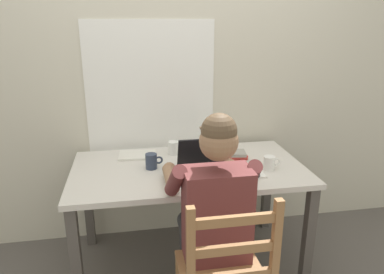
% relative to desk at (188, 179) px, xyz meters
% --- Properties ---
extents(ground_plane, '(8.00, 8.00, 0.00)m').
position_rel_desk_xyz_m(ground_plane, '(0.00, 0.00, -0.65)').
color(ground_plane, '#56514C').
extents(back_wall, '(6.00, 0.08, 2.60)m').
position_rel_desk_xyz_m(back_wall, '(-0.00, 0.49, 0.65)').
color(back_wall, beige).
rests_on(back_wall, ground).
extents(desk, '(1.51, 0.82, 0.74)m').
position_rel_desk_xyz_m(desk, '(0.00, 0.00, 0.00)').
color(desk, beige).
rests_on(desk, ground).
extents(seated_person, '(0.50, 0.60, 1.25)m').
position_rel_desk_xyz_m(seated_person, '(0.05, -0.48, 0.04)').
color(seated_person, brown).
rests_on(seated_person, ground).
extents(laptop, '(0.33, 0.32, 0.22)m').
position_rel_desk_xyz_m(laptop, '(0.09, -0.15, 0.14)').
color(laptop, black).
rests_on(laptop, desk).
extents(computer_mouse, '(0.06, 0.10, 0.03)m').
position_rel_desk_xyz_m(computer_mouse, '(0.38, -0.23, 0.10)').
color(computer_mouse, black).
rests_on(computer_mouse, desk).
extents(coffee_mug_white, '(0.11, 0.07, 0.09)m').
position_rel_desk_xyz_m(coffee_mug_white, '(0.50, -0.14, 0.13)').
color(coffee_mug_white, white).
rests_on(coffee_mug_white, desk).
extents(coffee_mug_dark, '(0.11, 0.07, 0.10)m').
position_rel_desk_xyz_m(coffee_mug_dark, '(-0.24, 0.01, 0.14)').
color(coffee_mug_dark, '#2D384C').
rests_on(coffee_mug_dark, desk).
extents(coffee_mug_spare, '(0.11, 0.07, 0.10)m').
position_rel_desk_xyz_m(coffee_mug_spare, '(-0.06, 0.24, 0.14)').
color(coffee_mug_spare, white).
rests_on(coffee_mug_spare, desk).
extents(book_stack_main, '(0.20, 0.15, 0.05)m').
position_rel_desk_xyz_m(book_stack_main, '(0.32, 0.09, 0.11)').
color(book_stack_main, '#BC332D').
rests_on(book_stack_main, desk).
extents(paper_pile_near_laptop, '(0.31, 0.27, 0.01)m').
position_rel_desk_xyz_m(paper_pile_near_laptop, '(0.25, 0.06, 0.09)').
color(paper_pile_near_laptop, white).
rests_on(paper_pile_near_laptop, desk).
extents(paper_pile_back_corner, '(0.26, 0.19, 0.01)m').
position_rel_desk_xyz_m(paper_pile_back_corner, '(0.31, -0.19, 0.09)').
color(paper_pile_back_corner, white).
rests_on(paper_pile_back_corner, desk).
extents(paper_pile_side, '(0.27, 0.20, 0.02)m').
position_rel_desk_xyz_m(paper_pile_side, '(-0.32, 0.25, 0.10)').
color(paper_pile_side, silver).
rests_on(paper_pile_side, desk).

